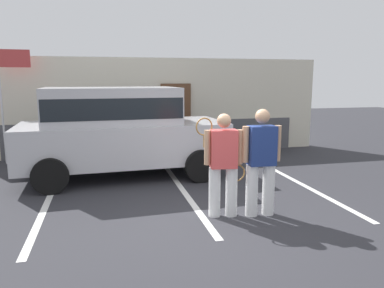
% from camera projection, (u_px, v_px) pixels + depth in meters
% --- Properties ---
extents(ground_plane, '(40.00, 40.00, 0.00)m').
position_uv_depth(ground_plane, '(208.00, 222.00, 5.82)').
color(ground_plane, '#2D2D33').
extents(parking_stripe_0, '(0.12, 4.40, 0.01)m').
position_uv_depth(parking_stripe_0, '(47.00, 204.00, 6.65)').
color(parking_stripe_0, silver).
rests_on(parking_stripe_0, ground_plane).
extents(parking_stripe_1, '(0.12, 4.40, 0.01)m').
position_uv_depth(parking_stripe_1, '(186.00, 194.00, 7.25)').
color(parking_stripe_1, silver).
rests_on(parking_stripe_1, ground_plane).
extents(parking_stripe_2, '(0.12, 4.40, 0.01)m').
position_uv_depth(parking_stripe_2, '(303.00, 185.00, 7.85)').
color(parking_stripe_2, silver).
rests_on(parking_stripe_2, ground_plane).
extents(house_frontage, '(10.29, 0.40, 2.85)m').
position_uv_depth(house_frontage, '(156.00, 109.00, 11.06)').
color(house_frontage, beige).
rests_on(house_frontage, ground_plane).
extents(parked_suv, '(4.67, 2.32, 2.05)m').
position_uv_depth(parked_suv, '(119.00, 127.00, 8.37)').
color(parked_suv, '#B7B7BC').
rests_on(parked_suv, ground_plane).
extents(tennis_player_man, '(0.76, 0.32, 1.70)m').
position_uv_depth(tennis_player_man, '(223.00, 163.00, 5.94)').
color(tennis_player_man, white).
rests_on(tennis_player_man, ground_plane).
extents(tennis_player_woman, '(0.91, 0.29, 1.77)m').
position_uv_depth(tennis_player_woman, '(261.00, 161.00, 5.98)').
color(tennis_player_woman, white).
rests_on(tennis_player_woman, ground_plane).
extents(potted_plant_by_porch, '(0.53, 0.53, 0.69)m').
position_uv_depth(potted_plant_by_porch, '(266.00, 141.00, 11.08)').
color(potted_plant_by_porch, brown).
rests_on(potted_plant_by_porch, ground_plane).
extents(flag_pole, '(0.80, 0.07, 3.03)m').
position_uv_depth(flag_pole, '(8.00, 84.00, 9.50)').
color(flag_pole, silver).
rests_on(flag_pole, ground_plane).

